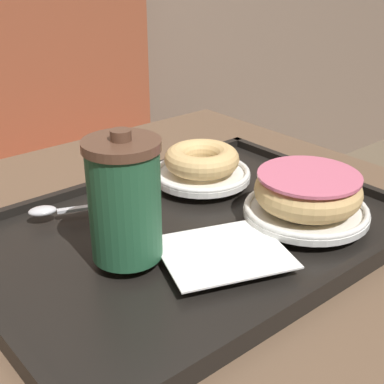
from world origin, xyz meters
name	(u,v)px	position (x,y,z in m)	size (l,w,h in m)	color
cafe_table	(173,350)	(0.00, 0.00, 0.53)	(0.82, 0.79, 0.71)	brown
serving_tray	(192,233)	(0.02, -0.02, 0.72)	(0.53, 0.38, 0.02)	black
napkin_paper	(222,253)	(0.00, -0.10, 0.73)	(0.17, 0.16, 0.00)	white
coffee_cup_front	(125,199)	(-0.08, -0.03, 0.80)	(0.08, 0.08, 0.14)	#235638
plate_with_chocolate_donut	(306,210)	(0.14, -0.10, 0.74)	(0.16, 0.16, 0.01)	white
donut_chocolate_glazed	(308,190)	(0.14, -0.10, 0.77)	(0.13, 0.13, 0.04)	#DBB270
plate_with_plain_donut	(202,174)	(0.12, 0.08, 0.74)	(0.14, 0.14, 0.01)	white
donut_plain	(202,159)	(0.12, 0.08, 0.76)	(0.11, 0.11, 0.03)	#DBB270
spoon	(59,209)	(-0.09, 0.11, 0.74)	(0.14, 0.07, 0.01)	silver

